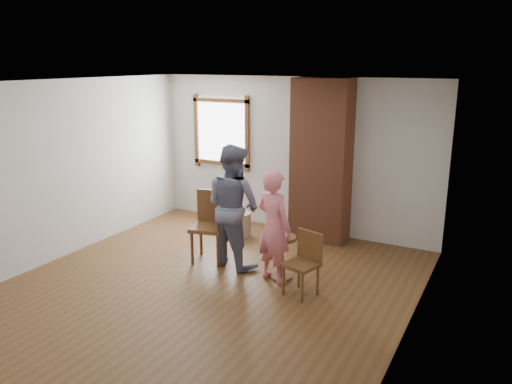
# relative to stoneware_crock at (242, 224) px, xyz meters

# --- Properties ---
(ground) EXTENTS (5.50, 5.50, 0.00)m
(ground) POSITION_rel_stoneware_crock_xyz_m (0.57, -1.98, -0.20)
(ground) COLOR brown
(ground) RESTS_ON ground
(room_shell) EXTENTS (5.04, 5.52, 2.62)m
(room_shell) POSITION_rel_stoneware_crock_xyz_m (0.52, -1.38, 1.61)
(room_shell) COLOR silver
(room_shell) RESTS_ON ground
(brick_chimney) EXTENTS (0.90, 0.50, 2.60)m
(brick_chimney) POSITION_rel_stoneware_crock_xyz_m (1.17, 0.52, 1.10)
(brick_chimney) COLOR brown
(brick_chimney) RESTS_ON ground
(stoneware_crock) EXTENTS (0.33, 0.33, 0.40)m
(stoneware_crock) POSITION_rel_stoneware_crock_xyz_m (0.00, 0.00, 0.00)
(stoneware_crock) COLOR tan
(stoneware_crock) RESTS_ON ground
(dark_pot) EXTENTS (0.15, 0.15, 0.14)m
(dark_pot) POSITION_rel_stoneware_crock_xyz_m (-0.81, -0.07, -0.13)
(dark_pot) COLOR black
(dark_pot) RESTS_ON ground
(dining_chair_left) EXTENTS (0.58, 0.58, 1.02)m
(dining_chair_left) POSITION_rel_stoneware_crock_xyz_m (0.09, -1.07, 0.37)
(dining_chair_left) COLOR brown
(dining_chair_left) RESTS_ON ground
(dining_chair_right) EXTENTS (0.46, 0.46, 0.80)m
(dining_chair_right) POSITION_rel_stoneware_crock_xyz_m (1.74, -1.47, 0.25)
(dining_chair_right) COLOR brown
(dining_chair_right) RESTS_ON ground
(side_table) EXTENTS (0.40, 0.40, 0.60)m
(side_table) POSITION_rel_stoneware_crock_xyz_m (1.30, -1.21, 0.20)
(side_table) COLOR brown
(side_table) RESTS_ON ground
(cake_plate) EXTENTS (0.18, 0.18, 0.01)m
(cake_plate) POSITION_rel_stoneware_crock_xyz_m (1.30, -1.21, 0.40)
(cake_plate) COLOR white
(cake_plate) RESTS_ON side_table
(cake_slice) EXTENTS (0.08, 0.07, 0.06)m
(cake_slice) POSITION_rel_stoneware_crock_xyz_m (1.31, -1.21, 0.44)
(cake_slice) COLOR white
(cake_slice) RESTS_ON cake_plate
(man) EXTENTS (1.00, 0.87, 1.75)m
(man) POSITION_rel_stoneware_crock_xyz_m (0.49, -1.09, 0.67)
(man) COLOR #15183A
(man) RESTS_ON ground
(person_pink) EXTENTS (0.64, 0.51, 1.51)m
(person_pink) POSITION_rel_stoneware_crock_xyz_m (1.23, -1.31, 0.55)
(person_pink) COLOR pink
(person_pink) RESTS_ON ground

